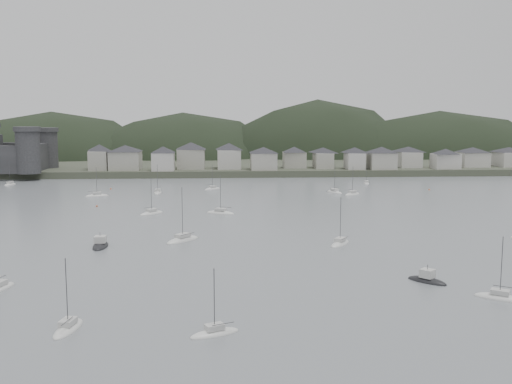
{
  "coord_description": "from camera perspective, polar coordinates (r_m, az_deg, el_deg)",
  "views": [
    {
      "loc": [
        -10.52,
        -91.78,
        27.73
      ],
      "look_at": [
        0.0,
        75.0,
        6.0
      ],
      "focal_mm": 41.41,
      "sensor_mm": 36.0,
      "label": 1
    }
  ],
  "objects": [
    {
      "name": "forested_ridge",
      "position": [
        363.6,
        -1.17,
        1.25
      ],
      "size": [
        851.55,
        103.94,
        102.57
      ],
      "color": "black",
      "rests_on": "ground"
    },
    {
      "name": "waterfront_town",
      "position": [
        282.47,
        8.91,
        3.45
      ],
      "size": [
        451.48,
        28.46,
        12.92
      ],
      "color": "#A09F92",
      "rests_on": "far_shore_land"
    },
    {
      "name": "mooring_buoys",
      "position": [
        178.15,
        7.26,
        -1.56
      ],
      "size": [
        154.9,
        141.19,
        0.7
      ],
      "color": "#C76842",
      "rests_on": "ground"
    },
    {
      "name": "motor_launch_near",
      "position": [
        104.07,
        16.2,
        -8.18
      ],
      "size": [
        6.61,
        6.89,
        3.7
      ],
      "rotation": [
        0.0,
        0.0,
        0.74
      ],
      "color": "black",
      "rests_on": "ground"
    },
    {
      "name": "far_shore_land",
      "position": [
        387.81,
        -2.05,
        3.53
      ],
      "size": [
        900.0,
        250.0,
        3.0
      ],
      "primitive_type": "cube",
      "color": "#383D2D",
      "rests_on": "ground"
    },
    {
      "name": "moored_fleet",
      "position": [
        156.65,
        -5.43,
        -2.76
      ],
      "size": [
        264.59,
        175.21,
        13.36
      ],
      "color": "silver",
      "rests_on": "ground"
    },
    {
      "name": "ground",
      "position": [
        96.45,
        2.84,
        -9.31
      ],
      "size": [
        900.0,
        900.0,
        0.0
      ],
      "primitive_type": "plane",
      "color": "slate",
      "rests_on": "ground"
    },
    {
      "name": "motor_launch_far",
      "position": [
        130.17,
        -14.79,
        -5.01
      ],
      "size": [
        3.26,
        8.53,
        4.01
      ],
      "rotation": [
        0.0,
        0.0,
        3.17
      ],
      "color": "black",
      "rests_on": "ground"
    }
  ]
}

